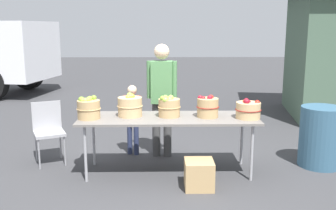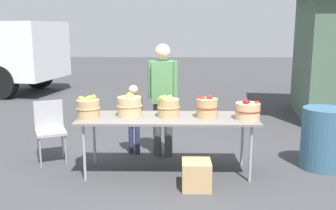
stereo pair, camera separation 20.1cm
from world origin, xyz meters
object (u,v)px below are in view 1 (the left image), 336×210
market_table (168,120)px  vendor_adult (162,91)px  produce_crate (199,174)px  apple_basket_green_2 (169,107)px  apple_basket_green_0 (89,108)px  child_customer (133,114)px  apple_basket_green_1 (130,106)px  folding_chair (48,127)px  apple_basket_red_0 (208,107)px  apple_basket_red_1 (248,109)px  trash_barrel (321,137)px

market_table → vendor_adult: size_ratio=1.39×
vendor_adult → produce_crate: bearing=114.7°
apple_basket_green_2 → apple_basket_green_0: bearing=-175.0°
child_customer → produce_crate: child_customer is taller
apple_basket_green_1 → produce_crate: 1.26m
apple_basket_green_0 → apple_basket_green_2: apple_basket_green_0 is taller
apple_basket_green_0 → apple_basket_green_2: bearing=5.0°
folding_chair → market_table: bearing=-38.1°
apple_basket_red_0 → child_customer: child_customer is taller
apple_basket_red_1 → child_customer: bearing=151.8°
apple_basket_green_2 → child_customer: child_customer is taller
vendor_adult → trash_barrel: bearing=172.7°
folding_chair → apple_basket_red_0: bearing=-34.8°
produce_crate → apple_basket_red_1: bearing=34.1°
folding_chair → trash_barrel: bearing=-27.1°
apple_basket_green_2 → apple_basket_red_1: 1.01m
apple_basket_green_1 → apple_basket_green_2: 0.51m
folding_chair → produce_crate: (2.04, -0.95, -0.34)m
apple_basket_green_2 → trash_barrel: 2.15m
trash_barrel → apple_basket_red_1: bearing=-165.4°
market_table → vendor_adult: vendor_adult is taller
trash_barrel → produce_crate: (-1.75, -0.73, -0.25)m
trash_barrel → apple_basket_red_0: bearing=-172.6°
apple_basket_green_0 → vendor_adult: (0.93, 0.72, 0.09)m
produce_crate → trash_barrel: bearing=22.7°
folding_chair → produce_crate: folding_chair is taller
apple_basket_red_0 → trash_barrel: apple_basket_red_0 is taller
apple_basket_green_2 → apple_basket_green_1: bearing=176.1°
apple_basket_green_1 → apple_basket_red_0: 1.01m
folding_chair → trash_barrel: 3.79m
market_table → apple_basket_red_1: apple_basket_red_1 is taller
market_table → produce_crate: bearing=-55.9°
apple_basket_green_1 → child_customer: 0.72m
apple_basket_green_1 → folding_chair: apple_basket_green_1 is taller
apple_basket_green_0 → apple_basket_green_2: 1.03m
apple_basket_red_1 → trash_barrel: size_ratio=0.40×
vendor_adult → produce_crate: size_ratio=4.87×
market_table → folding_chair: folding_chair is taller
apple_basket_green_2 → apple_basket_red_1: size_ratio=0.90×
apple_basket_green_2 → market_table: bearing=-101.2°
apple_basket_green_1 → apple_basket_red_1: 1.52m
child_customer → produce_crate: bearing=145.0°
apple_basket_green_0 → child_customer: (0.50, 0.80, -0.26)m
apple_basket_red_1 → apple_basket_green_2: bearing=173.6°
apple_basket_green_2 → vendor_adult: (-0.09, 0.63, 0.10)m
produce_crate → apple_basket_green_1: bearing=145.2°
vendor_adult → trash_barrel: size_ratio=1.99×
market_table → apple_basket_green_1: 0.53m
apple_basket_green_2 → apple_basket_red_0: 0.50m
apple_basket_green_2 → produce_crate: 0.97m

